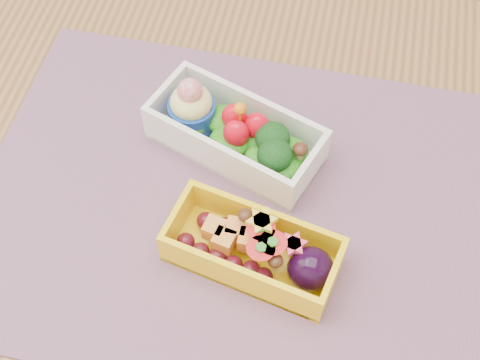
% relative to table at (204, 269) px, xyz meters
% --- Properties ---
extents(table, '(1.20, 0.80, 0.75)m').
position_rel_table_xyz_m(table, '(0.00, 0.00, 0.00)').
color(table, brown).
rests_on(table, ground).
extents(placemat, '(0.54, 0.42, 0.00)m').
position_rel_table_xyz_m(placemat, '(0.03, 0.03, 0.10)').
color(placemat, '#865C75').
rests_on(placemat, table).
extents(bento_white, '(0.20, 0.14, 0.08)m').
position_rel_table_xyz_m(bento_white, '(0.02, 0.10, 0.13)').
color(bento_white, white).
rests_on(bento_white, placemat).
extents(bento_yellow, '(0.18, 0.11, 0.06)m').
position_rel_table_xyz_m(bento_yellow, '(0.06, -0.03, 0.13)').
color(bento_yellow, yellow).
rests_on(bento_yellow, placemat).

